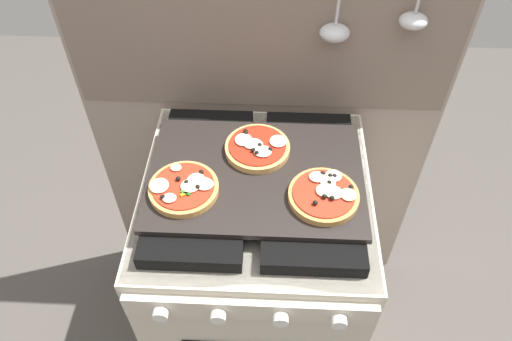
# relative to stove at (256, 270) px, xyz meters

# --- Properties ---
(ground_plane) EXTENTS (4.00, 4.00, 0.00)m
(ground_plane) POSITION_rel_stove_xyz_m (0.00, 0.00, -0.45)
(ground_plane) COLOR #4C4742
(kitchen_backsplash) EXTENTS (1.10, 0.09, 1.55)m
(kitchen_backsplash) POSITION_rel_stove_xyz_m (0.00, 0.34, 0.34)
(kitchen_backsplash) COLOR gray
(kitchen_backsplash) RESTS_ON ground_plane
(stove) EXTENTS (0.60, 0.64, 0.90)m
(stove) POSITION_rel_stove_xyz_m (0.00, 0.00, 0.00)
(stove) COLOR beige
(stove) RESTS_ON ground_plane
(baking_tray) EXTENTS (0.54, 0.38, 0.02)m
(baking_tray) POSITION_rel_stove_xyz_m (0.00, 0.00, 0.46)
(baking_tray) COLOR black
(baking_tray) RESTS_ON stove
(pizza_left) EXTENTS (0.17, 0.17, 0.03)m
(pizza_left) POSITION_rel_stove_xyz_m (-0.17, -0.06, 0.48)
(pizza_left) COLOR tan
(pizza_left) RESTS_ON baking_tray
(pizza_right) EXTENTS (0.17, 0.17, 0.03)m
(pizza_right) POSITION_rel_stove_xyz_m (0.17, -0.07, 0.48)
(pizza_right) COLOR #C18947
(pizza_right) RESTS_ON baking_tray
(pizza_center) EXTENTS (0.17, 0.17, 0.03)m
(pizza_center) POSITION_rel_stove_xyz_m (-0.00, 0.08, 0.48)
(pizza_center) COLOR tan
(pizza_center) RESTS_ON baking_tray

